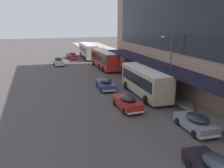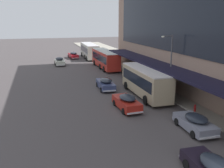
{
  "view_description": "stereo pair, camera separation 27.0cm",
  "coord_description": "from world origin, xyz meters",
  "views": [
    {
      "loc": [
        -8.31,
        -8.27,
        8.83
      ],
      "look_at": [
        0.15,
        18.64,
        1.54
      ],
      "focal_mm": 40.0,
      "sensor_mm": 36.0,
      "label": 1
    },
    {
      "loc": [
        -8.06,
        -8.35,
        8.83
      ],
      "look_at": [
        0.15,
        18.64,
        1.54
      ],
      "focal_mm": 40.0,
      "sensor_mm": 36.0,
      "label": 2
    }
  ],
  "objects": [
    {
      "name": "fire_hydrant",
      "position": [
        6.35,
        11.24,
        0.49
      ],
      "size": [
        0.2,
        0.4,
        0.7
      ],
      "color": "red",
      "rests_on": "sidewalk_kerb"
    },
    {
      "name": "sedan_oncoming_front",
      "position": [
        0.23,
        50.31,
        0.75
      ],
      "size": [
        2.02,
        5.03,
        1.5
      ],
      "color": "#B1151E",
      "rests_on": "ground"
    },
    {
      "name": "sedan_lead_mid",
      "position": [
        3.9,
        7.74,
        0.72
      ],
      "size": [
        2.1,
        4.43,
        1.43
      ],
      "color": "gray",
      "rests_on": "ground"
    },
    {
      "name": "transit_bus_kerbside_far",
      "position": [
        4.15,
        36.11,
        1.88
      ],
      "size": [
        2.77,
        10.9,
        3.28
      ],
      "color": "red",
      "rests_on": "ground"
    },
    {
      "name": "street_lamp",
      "position": [
        6.89,
        17.45,
        4.21
      ],
      "size": [
        1.5,
        0.28,
        6.99
      ],
      "color": "#4C4C51",
      "rests_on": "sidewalk_kerb"
    },
    {
      "name": "sedan_oncoming_rear",
      "position": [
        0.32,
        14.1,
        0.78
      ],
      "size": [
        1.95,
        4.53,
        1.56
      ],
      "color": "#AA2118",
      "rests_on": "ground"
    },
    {
      "name": "transit_bus_kerbside_front",
      "position": [
        4.0,
        17.85,
        1.88
      ],
      "size": [
        2.78,
        9.78,
        3.28
      ],
      "color": "tan",
      "rests_on": "ground"
    },
    {
      "name": "sedan_trailing_mid",
      "position": [
        0.3,
        22.05,
        0.75
      ],
      "size": [
        2.02,
        4.72,
        1.5
      ],
      "color": "navy",
      "rests_on": "ground"
    },
    {
      "name": "transit_bus_kerbside_rear",
      "position": [
        3.91,
        49.32,
        1.92
      ],
      "size": [
        3.08,
        11.02,
        3.36
      ],
      "color": "beige",
      "rests_on": "ground"
    },
    {
      "name": "sedan_far_back",
      "position": [
        -3.75,
        41.79,
        0.79
      ],
      "size": [
        1.88,
        4.26,
        1.6
      ],
      "color": "beige",
      "rests_on": "ground"
    }
  ]
}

